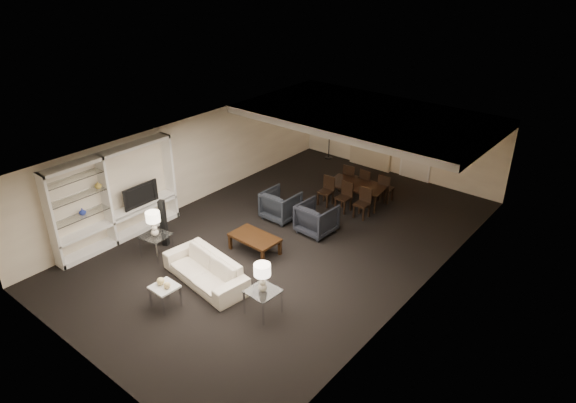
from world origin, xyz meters
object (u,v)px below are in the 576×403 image
(television, at_px, (138,194))
(armchair_left, at_px, (281,205))
(coffee_table, at_px, (255,244))
(chair_fm, at_px, (368,182))
(vase_blue, at_px, (82,212))
(chair_nl, at_px, (326,191))
(chair_fl, at_px, (351,177))
(marble_table, at_px, (166,296))
(floor_speaker, at_px, (164,223))
(floor_lamp, at_px, (330,132))
(side_table_right, at_px, (263,302))
(sofa, at_px, (205,270))
(vase_amber, at_px, (98,185))
(chair_nr, at_px, (362,204))
(pendant_light, at_px, (375,135))
(dining_table, at_px, (356,194))
(chair_fr, at_px, (386,188))
(table_lamp_right, at_px, (262,278))
(armchair_right, at_px, (317,218))
(table_lamp_left, at_px, (154,224))
(chair_nm, at_px, (343,197))
(side_table_left, at_px, (157,245))

(television, bearing_deg, armchair_left, -40.84)
(coffee_table, xyz_separation_m, chair_fm, (0.47, 4.43, 0.21))
(vase_blue, relative_size, chair_nl, 0.21)
(chair_fl, bearing_deg, marble_table, 86.23)
(floor_speaker, distance_m, floor_lamp, 7.29)
(side_table_right, height_order, floor_speaker, floor_speaker)
(side_table_right, distance_m, chair_fm, 6.15)
(sofa, xyz_separation_m, vase_amber, (-3.02, -0.48, 1.33))
(chair_nr, height_order, floor_lamp, floor_lamp)
(chair_fl, relative_size, floor_lamp, 0.44)
(pendant_light, bearing_deg, television, -123.17)
(dining_table, distance_m, chair_fr, 0.90)
(pendant_light, relative_size, marble_table, 1.05)
(dining_table, relative_size, chair_fl, 1.92)
(marble_table, xyz_separation_m, chair_fm, (0.47, 7.13, 0.17))
(table_lamp_right, distance_m, dining_table, 5.55)
(sofa, bearing_deg, side_table_right, 7.96)
(dining_table, height_order, chair_nr, chair_nr)
(chair_nl, height_order, chair_fm, same)
(chair_nl, bearing_deg, coffee_table, -90.80)
(chair_nr, bearing_deg, chair_nl, 178.68)
(marble_table, height_order, television, television)
(armchair_right, relative_size, table_lamp_right, 1.44)
(pendant_light, distance_m, sofa, 6.25)
(table_lamp_left, distance_m, chair_fr, 6.65)
(vase_amber, bearing_deg, pendant_light, 60.93)
(vase_blue, height_order, chair_nm, vase_blue)
(marble_table, bearing_deg, armchair_left, 97.77)
(chair_fl, relative_size, chair_fr, 1.00)
(table_lamp_right, xyz_separation_m, chair_nr, (-0.63, 4.73, -0.44))
(sofa, bearing_deg, chair_fr, 87.92)
(table_lamp_left, height_order, vase_amber, vase_amber)
(chair_fm, bearing_deg, table_lamp_left, 76.88)
(side_table_left, relative_size, table_lamp_right, 0.97)
(side_table_left, relative_size, chair_fl, 0.71)
(side_table_right, bearing_deg, table_lamp_left, 180.00)
(chair_nl, height_order, chair_fl, same)
(coffee_table, bearing_deg, side_table_left, -136.74)
(chair_nm, height_order, floor_lamp, floor_lamp)
(chair_nl, bearing_deg, television, -127.51)
(floor_speaker, bearing_deg, dining_table, 39.24)
(side_table_right, height_order, chair_nr, chair_nr)
(pendant_light, distance_m, table_lamp_right, 6.21)
(side_table_right, bearing_deg, table_lamp_right, 0.00)
(armchair_left, distance_m, dining_table, 2.34)
(table_lamp_left, relative_size, chair_fr, 0.73)
(side_table_left, xyz_separation_m, chair_nm, (2.17, 4.73, 0.14))
(sofa, relative_size, chair_nr, 2.58)
(side_table_right, bearing_deg, chair_fm, 101.56)
(side_table_left, bearing_deg, vase_amber, -160.03)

